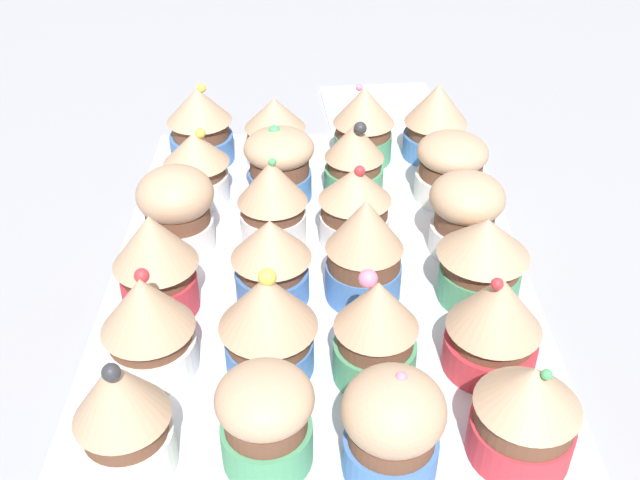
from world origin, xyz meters
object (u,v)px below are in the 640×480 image
Objects in this scene: cupcake_6 at (275,130)px; cupcake_11 at (266,418)px; cupcake_10 at (268,321)px; cupcake_21 at (482,257)px; cupcake_5 at (122,415)px; cupcake_16 at (376,330)px; cupcake_7 at (279,163)px; cupcake_18 at (436,120)px; cupcake_9 at (271,258)px; cupcake_14 at (355,205)px; cupcake_3 at (156,261)px; cupcake_12 at (364,123)px; cupcake_20 at (465,212)px; cupcake_19 at (451,167)px; napkin at (381,105)px; cupcake_15 at (364,249)px; cupcake_13 at (354,159)px; cupcake_2 at (177,209)px; cupcake_0 at (200,125)px; cupcake_1 at (197,165)px; baking_tray at (320,277)px; cupcake_4 at (148,323)px; cupcake_8 at (273,201)px; cupcake_17 at (392,426)px; cupcake_22 at (494,323)px; cupcake_23 at (526,411)px.

cupcake_11 is (35.43, 0.83, 0.09)cm from cupcake_6.
cupcake_10 is 16.63cm from cupcake_21.
cupcake_16 is at bearing 115.68° from cupcake_5.
cupcake_7 is at bearing -162.97° from cupcake_16.
cupcake_7 is 0.92× the size of cupcake_18.
cupcake_9 reaches higher than cupcake_11.
cupcake_3 is at bearing -60.36° from cupcake_14.
cupcake_3 is at bearing -82.27° from cupcake_9.
cupcake_12 reaches higher than cupcake_20.
cupcake_5 is at bearing 2.25° from cupcake_3.
napkin is (-21.30, -4.26, -4.00)cm from cupcake_19.
cupcake_7 is 0.82× the size of cupcake_15.
cupcake_2 is at bearing -60.60° from cupcake_13.
cupcake_0 is 7.18cm from cupcake_1.
cupcake_3 reaches higher than cupcake_6.
cupcake_7 is (-11.15, -3.43, 4.01)cm from baking_tray.
cupcake_1 is 21.04cm from cupcake_4.
cupcake_18 is (-36.70, 22.36, -0.35)cm from cupcake_5.
cupcake_16 is at bearing 134.89° from cupcake_11.
cupcake_19 is at bearing 178.76° from cupcake_20.
napkin is at bearing 170.82° from cupcake_14.
cupcake_10 is (-7.73, 7.60, -0.10)cm from cupcake_5.
cupcake_8 is 16.99cm from cupcake_21.
cupcake_9 is 17.08cm from cupcake_17.
baking_tray is at bearing -31.21° from cupcake_18.
cupcake_5 is 30.64cm from cupcake_20.
cupcake_15 is at bearing 44.91° from cupcake_1.
cupcake_20 is at bearing 178.03° from cupcake_22.
cupcake_15 is (-7.36, 6.55, 0.20)cm from cupcake_10.
cupcake_23 is at bearing -0.56° from cupcake_19.
cupcake_8 is 6.56cm from cupcake_14.
cupcake_9 is 26.35cm from cupcake_18.
cupcake_8 is at bearing 95.53° from cupcake_2.
baking_tray is 21.71cm from cupcake_0.
cupcake_8 is at bearing -45.92° from cupcake_18.
cupcake_7 is at bearing 5.40° from cupcake_6.
cupcake_11 is at bearing -12.01° from napkin.
cupcake_18 is (-14.65, 8.53, 0.24)cm from cupcake_14.
cupcake_4 is at bearing -107.89° from cupcake_23.
cupcake_0 is at bearing -132.94° from cupcake_21.
cupcake_13 reaches higher than cupcake_17.
cupcake_1 is 28.93cm from cupcake_5.
cupcake_4 is 30.90cm from cupcake_19.
cupcake_20 is at bearing 85.25° from cupcake_8.
baking_tray is 12.76cm from cupcake_21.
cupcake_17 is at bearing 60.53° from cupcake_4.
cupcake_3 is at bearing -0.94° from cupcake_0.
cupcake_19 is at bearing -179.98° from cupcake_21.
cupcake_12 is at bearing 144.21° from cupcake_3.
cupcake_11 is (14.62, 0.31, -0.19)cm from cupcake_9.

